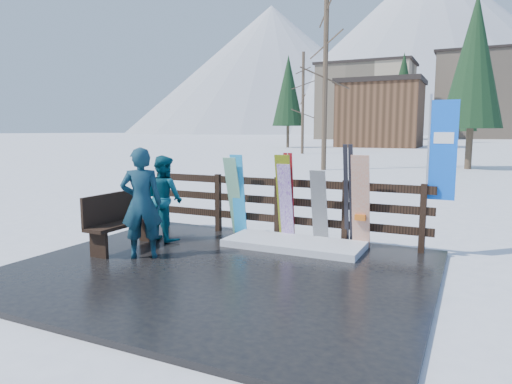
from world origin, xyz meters
The scene contains 19 objects.
ground centered at (0.00, 0.00, 0.00)m, with size 700.00×700.00×0.00m, color white.
deck centered at (0.00, 0.00, 0.04)m, with size 6.00×5.00×0.08m, color black.
fence centered at (0.00, 2.20, 0.74)m, with size 5.60×0.10×1.15m.
snow_patch centered at (0.56, 1.60, 0.14)m, with size 2.38×1.00×0.12m, color white.
bench centered at (-2.09, 0.25, 0.60)m, with size 0.41×1.50×0.97m.
snowboard_0 centered at (-0.72, 1.98, 0.87)m, with size 0.26×0.03×1.58m, color #29A9F2.
snowboard_1 centered at (-0.81, 1.98, 0.84)m, with size 0.26×0.03×1.56m, color white.
snowboard_2 centered at (0.23, 1.98, 0.88)m, with size 0.29×0.03×1.62m, color #CBE60F.
snowboard_3 centered at (0.26, 1.98, 0.79)m, with size 0.25×0.03×1.45m, color white.
snowboard_4 centered at (0.89, 1.98, 0.75)m, with size 0.28×0.03×1.37m, color black.
snowboard_5 centered at (1.62, 1.98, 0.89)m, with size 0.30×0.03×1.64m, color silver.
ski_pair_a centered at (0.29, 2.05, 0.89)m, with size 0.16×0.22×1.62m.
ski_pair_b centered at (1.39, 2.05, 0.98)m, with size 0.17×0.34×1.79m.
rental_flag centered at (2.80, 2.25, 1.69)m, with size 0.45×0.04×2.60m.
person_front centered at (-1.38, -0.04, 0.96)m, with size 0.64×0.42×1.76m, color #184D57.
person_back centered at (-1.80, 1.09, 0.87)m, with size 0.76×0.60×1.57m, color #0F5364.
resort_buildings centered at (1.03, 115.41, 9.81)m, with size 73.00×87.60×22.60m.
trees centered at (2.87, 48.88, 5.47)m, with size 42.09×68.59×12.10m.
mountains centered at (-10.50, 328.41, 50.20)m, with size 520.00×260.00×120.00m.
Camera 1 is at (3.32, -5.66, 2.09)m, focal length 32.00 mm.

